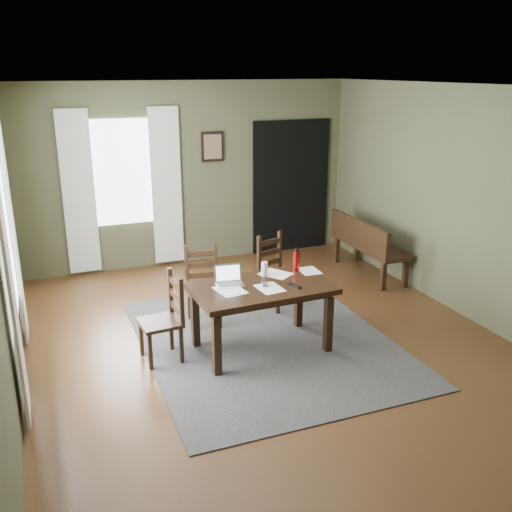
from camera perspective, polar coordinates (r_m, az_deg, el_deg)
name	(u,v)px	position (r m, az deg, el deg)	size (l,w,h in m)	color
ground	(266,342)	(6.34, 1.00, -8.58)	(5.00, 6.00, 0.01)	#492C16
room_shell	(267,179)	(5.76, 1.10, 7.68)	(5.02, 6.02, 2.71)	#494C31
rug	(266,341)	(6.34, 1.00, -8.50)	(2.60, 3.20, 0.01)	#3A3A3A
dining_table	(261,293)	(5.93, 0.53, -3.76)	(1.46, 0.91, 0.71)	black
chair_end	(165,319)	(5.87, -9.13, -6.24)	(0.43, 0.43, 0.91)	black
chair_back_left	(203,287)	(6.65, -5.30, -3.08)	(0.46, 0.46, 0.91)	black
chair_back_right	(276,272)	(7.09, 2.04, -1.63)	(0.50, 0.50, 0.91)	black
bench	(366,242)	(8.30, 10.95, 1.39)	(0.47, 1.47, 0.83)	black
laptop	(229,279)	(5.92, -2.71, -2.35)	(0.31, 0.26, 0.19)	#B7B7BC
computer_mouse	(265,285)	(5.88, 0.90, -2.87)	(0.05, 0.09, 0.03)	#3F3F42
tv_remote	(294,286)	(5.87, 3.86, -2.98)	(0.05, 0.17, 0.02)	black
drinking_glass	(264,269)	(6.14, 0.85, -1.31)	(0.07, 0.07, 0.16)	silver
water_bottle	(296,260)	(6.30, 4.04, -0.43)	(0.08, 0.08, 0.26)	#99100B
paper_a	(230,290)	(5.77, -2.61, -3.44)	(0.25, 0.33, 0.00)	white
paper_c	(276,274)	(6.22, 2.01, -1.80)	(0.25, 0.32, 0.00)	white
paper_d	(309,271)	(6.33, 5.35, -1.49)	(0.21, 0.27, 0.00)	white
paper_e	(270,288)	(5.82, 1.39, -3.24)	(0.23, 0.30, 0.00)	white
window_left	(5,233)	(5.62, -23.78, 2.14)	(0.01, 1.30, 1.70)	white
window_back	(122,172)	(8.40, -13.25, 8.14)	(1.00, 0.01, 1.50)	white
curtain_left_near	(11,289)	(4.91, -23.28, -3.09)	(0.03, 0.48, 2.30)	silver
curtain_left_far	(14,235)	(6.47, -23.07, 1.91)	(0.03, 0.48, 2.30)	silver
curtain_back_left	(79,193)	(8.35, -17.31, 5.99)	(0.44, 0.03, 2.30)	silver
curtain_back_right	(166,187)	(8.52, -8.95, 6.83)	(0.44, 0.03, 2.30)	silver
framed_picture	(212,147)	(8.64, -4.37, 10.85)	(0.34, 0.03, 0.44)	black
doorway_back	(291,187)	(9.22, 3.52, 6.93)	(1.30, 0.03, 2.10)	black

